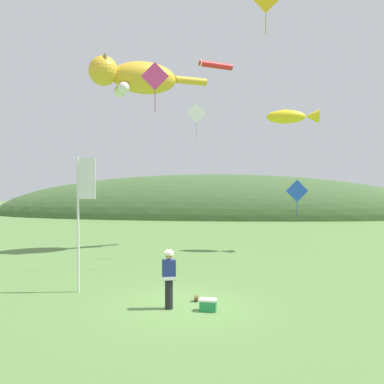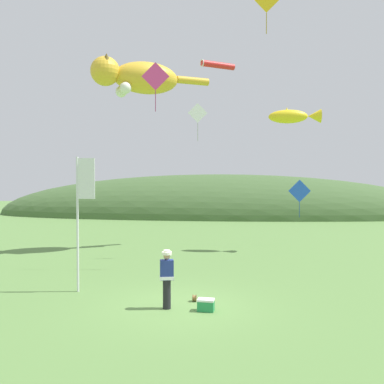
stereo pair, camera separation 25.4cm
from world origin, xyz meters
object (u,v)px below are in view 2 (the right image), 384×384
kite_spool (194,298)px  kite_giant_cat (138,78)px  festival_banner_pole (82,204)px  kite_diamond_blue (300,191)px  kite_diamond_pink (155,77)px  kite_tube_streamer (217,65)px  kite_diamond_white (198,113)px  picnic_cooler (206,305)px  kite_fish_windsock (294,116)px  festival_attendant (167,277)px

kite_spool → kite_giant_cat: size_ratio=0.04×
kite_spool → festival_banner_pole: 5.02m
kite_diamond_blue → kite_diamond_pink: 11.58m
festival_banner_pole → kite_giant_cat: kite_giant_cat is taller
kite_tube_streamer → kite_diamond_white: (-0.80, -4.20, -3.43)m
picnic_cooler → kite_diamond_blue: size_ratio=0.23×
kite_diamond_white → picnic_cooler: bearing=-83.6°
kite_fish_windsock → kite_tube_streamer: (-4.18, 1.51, 3.25)m
kite_spool → kite_fish_windsock: size_ratio=0.08×
kite_diamond_pink → kite_diamond_blue: bearing=46.0°
picnic_cooler → kite_diamond_blue: 14.27m
festival_attendant → kite_spool: (0.76, 0.83, -0.84)m
festival_attendant → festival_banner_pole: size_ratio=0.38×
picnic_cooler → kite_giant_cat: (-4.37, 10.37, 9.22)m
festival_attendant → picnic_cooler: size_ratio=3.42×
kite_giant_cat → kite_diamond_white: size_ratio=3.28×
festival_banner_pole → kite_giant_cat: bearing=89.7°
picnic_cooler → kite_giant_cat: kite_giant_cat is taller
kite_fish_windsock → kite_diamond_pink: size_ratio=1.33×
kite_fish_windsock → kite_diamond_white: size_ratio=1.49×
kite_giant_cat → kite_diamond_pink: (1.84, -4.71, -1.12)m
kite_tube_streamer → kite_diamond_blue: size_ratio=0.91×
kite_diamond_pink → kite_tube_streamer: bearing=70.9°
picnic_cooler → kite_fish_windsock: size_ratio=0.19×
kite_giant_cat → kite_diamond_blue: size_ratio=2.74×
kite_giant_cat → kite_fish_windsock: size_ratio=2.20×
kite_tube_streamer → kite_diamond_blue: kite_tube_streamer is taller
picnic_cooler → kite_fish_windsock: (4.05, 11.08, 7.12)m
festival_attendant → kite_diamond_white: 10.32m
kite_fish_windsock → kite_tube_streamer: bearing=160.2°
kite_fish_windsock → kite_diamond_pink: (-6.58, -5.42, 0.98)m
kite_diamond_blue → picnic_cooler: bearing=-109.7°
festival_attendant → kite_diamond_white: kite_diamond_white is taller
kite_spool → kite_diamond_pink: (-2.10, 4.71, 8.17)m
kite_tube_streamer → kite_diamond_white: bearing=-100.8°
kite_giant_cat → kite_diamond_blue: (9.07, 2.76, -6.21)m
festival_attendant → kite_diamond_blue: 14.46m
kite_fish_windsock → kite_diamond_white: kite_fish_windsock is taller
festival_attendant → festival_banner_pole: bearing=153.0°
kite_diamond_white → kite_diamond_blue: (5.64, 4.75, -3.92)m
kite_diamond_blue → kite_diamond_white: bearing=-139.9°
kite_spool → picnic_cooler: size_ratio=0.43×
festival_attendant → kite_diamond_pink: size_ratio=0.85×
picnic_cooler → kite_diamond_pink: bearing=114.1°
kite_giant_cat → kite_diamond_white: bearing=-30.0°
kite_tube_streamer → kite_diamond_pink: bearing=-109.1°
kite_spool → kite_diamond_blue: (5.13, 12.19, 3.08)m
picnic_cooler → festival_banner_pole: size_ratio=0.11×
festival_attendant → kite_diamond_blue: bearing=65.7°
kite_giant_cat → kite_diamond_blue: 11.33m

